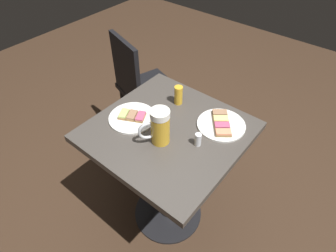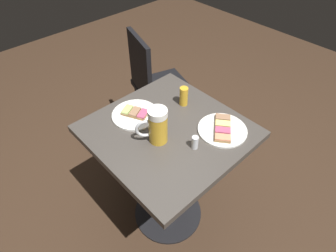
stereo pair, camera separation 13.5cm
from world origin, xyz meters
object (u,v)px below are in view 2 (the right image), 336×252
object	(u,v)px
plate_far	(222,129)
cafe_chair	(155,84)
beer_glass_small	(184,96)
plate_near	(135,114)
beer_mug	(157,126)
salt_shaker	(195,142)

from	to	relation	value
plate_far	cafe_chair	xyz separation A→B (m)	(0.24, 0.79, -0.26)
beer_glass_small	cafe_chair	world-z (taller)	cafe_chair
plate_far	cafe_chair	size ratio (longest dim) A/B	0.26
plate_near	beer_glass_small	xyz separation A→B (m)	(0.24, -0.10, 0.04)
plate_far	beer_glass_small	size ratio (longest dim) A/B	2.29
beer_mug	cafe_chair	distance (m)	0.87
beer_mug	salt_shaker	distance (m)	0.18
plate_near	plate_far	bearing A→B (deg)	-57.65
plate_near	salt_shaker	bearing A→B (deg)	-80.56
cafe_chair	salt_shaker	bearing A→B (deg)	-11.42
salt_shaker	beer_mug	bearing A→B (deg)	121.33
beer_mug	cafe_chair	xyz separation A→B (m)	(0.51, 0.62, -0.34)
plate_near	beer_mug	bearing A→B (deg)	-98.85
plate_far	beer_glass_small	world-z (taller)	beer_glass_small
beer_glass_small	salt_shaker	bearing A→B (deg)	-126.01
beer_glass_small	salt_shaker	size ratio (longest dim) A/B	1.59
beer_glass_small	plate_near	bearing A→B (deg)	157.36
plate_far	beer_mug	size ratio (longest dim) A/B	1.32
salt_shaker	cafe_chair	distance (m)	0.92
beer_glass_small	plate_far	bearing A→B (deg)	-91.69
beer_mug	salt_shaker	xyz separation A→B (m)	(0.09, -0.15, -0.06)
plate_near	plate_far	size ratio (longest dim) A/B	1.01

